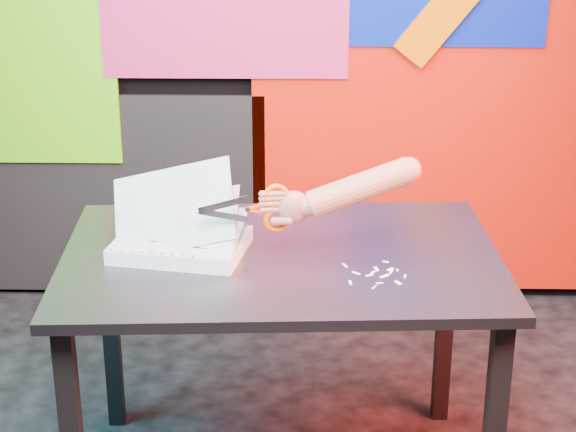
{
  "coord_description": "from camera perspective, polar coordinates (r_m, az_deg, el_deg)",
  "views": [
    {
      "loc": [
        0.07,
        -2.22,
        1.8
      ],
      "look_at": [
        0.02,
        0.18,
        0.87
      ],
      "focal_mm": 60.0,
      "sensor_mm": 36.0,
      "label": 1
    }
  ],
  "objects": [
    {
      "name": "room",
      "position": [
        2.27,
        -0.58,
        9.73
      ],
      "size": [
        3.01,
        3.01,
        2.71
      ],
      "color": "#2D2C2E",
      "rests_on": "ground"
    },
    {
      "name": "scissors",
      "position": [
        2.56,
        -1.07,
        0.46
      ],
      "size": [
        0.24,
        0.04,
        0.14
      ],
      "rotation": [
        0.0,
        0.0,
        0.12
      ],
      "color": "#A1A8B6",
      "rests_on": "printout_stack"
    },
    {
      "name": "hand_forearm",
      "position": [
        2.57,
        3.59,
        1.5
      ],
      "size": [
        0.42,
        0.11,
        0.18
      ],
      "rotation": [
        0.0,
        0.0,
        0.12
      ],
      "color": "#A66355",
      "rests_on": "work_table"
    },
    {
      "name": "backdrop",
      "position": [
        3.78,
        1.04,
        8.3
      ],
      "size": [
        2.88,
        0.05,
        2.08
      ],
      "color": "red",
      "rests_on": "ground"
    },
    {
      "name": "work_table",
      "position": [
        2.68,
        -0.42,
        -4.04
      ],
      "size": [
        1.24,
        0.86,
        0.75
      ],
      "rotation": [
        0.0,
        0.0,
        0.05
      ],
      "color": "black",
      "rests_on": "ground"
    },
    {
      "name": "printout_stack",
      "position": [
        2.66,
        -6.4,
        -1.6
      ],
      "size": [
        0.39,
        0.31,
        0.27
      ],
      "rotation": [
        0.0,
        0.0,
        -0.18
      ],
      "color": "silver",
      "rests_on": "work_table"
    },
    {
      "name": "paper_clippings",
      "position": [
        2.53,
        5.34,
        -3.44
      ],
      "size": [
        0.17,
        0.18,
        0.0
      ],
      "color": "silver",
      "rests_on": "work_table"
    }
  ]
}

